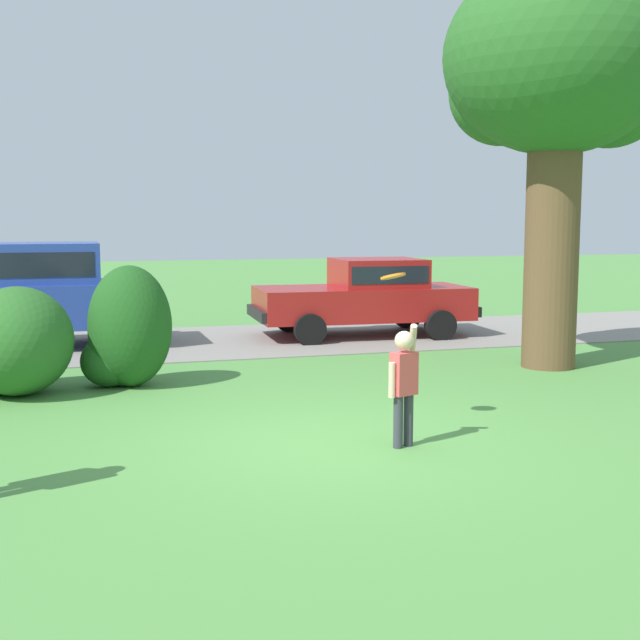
% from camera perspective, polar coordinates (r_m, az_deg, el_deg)
% --- Properties ---
extents(ground_plane, '(80.00, 80.00, 0.00)m').
position_cam_1_polar(ground_plane, '(8.85, 1.07, -8.38)').
color(ground_plane, '#518E42').
extents(driveway_strip, '(28.00, 4.40, 0.02)m').
position_cam_1_polar(driveway_strip, '(16.05, -7.02, -1.46)').
color(driveway_strip, gray).
rests_on(driveway_strip, ground).
extents(oak_tree_large, '(3.64, 3.51, 6.31)m').
position_cam_1_polar(oak_tree_large, '(13.82, 16.09, 15.94)').
color(oak_tree_large, brown).
rests_on(oak_tree_large, ground).
extents(shrub_centre_left, '(1.55, 1.68, 1.46)m').
position_cam_1_polar(shrub_centre_left, '(11.80, -20.38, -1.63)').
color(shrub_centre_left, '#286023').
rests_on(shrub_centre_left, ground).
extents(shrub_centre, '(1.27, 1.12, 1.71)m').
position_cam_1_polar(shrub_centre, '(11.90, -13.17, -0.84)').
color(shrub_centre, '#1E511C').
rests_on(shrub_centre, ground).
extents(parked_sedan, '(4.47, 2.23, 1.56)m').
position_cam_1_polar(parked_sedan, '(16.64, 3.25, 1.78)').
color(parked_sedan, maroon).
rests_on(parked_sedan, ground).
extents(parked_suv, '(4.71, 2.12, 1.92)m').
position_cam_1_polar(parked_suv, '(15.89, -19.38, 1.98)').
color(parked_suv, '#28429E').
rests_on(parked_suv, ground).
extents(child_thrower, '(0.40, 0.36, 1.29)m').
position_cam_1_polar(child_thrower, '(8.55, 5.78, -4.03)').
color(child_thrower, '#383842').
rests_on(child_thrower, ground).
extents(frisbee, '(0.29, 0.28, 0.12)m').
position_cam_1_polar(frisbee, '(9.14, 5.04, 3.02)').
color(frisbee, orange).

